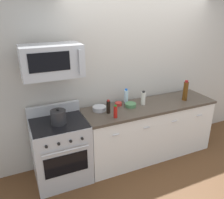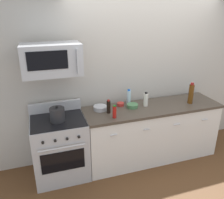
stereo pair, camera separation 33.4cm
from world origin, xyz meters
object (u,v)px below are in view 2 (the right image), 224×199
object	(u,v)px
microwave	(52,59)
range_oven	(60,147)
bottle_hot_sauce_red	(114,112)
bottle_soy_sauce_dark	(109,107)
bottle_wine_amber	(191,94)
bowl_steel_prep	(100,108)
bottle_water_clear	(129,97)
stockpot	(57,115)
bottle_vinegar_white	(146,99)
bowl_green_glaze	(132,106)
bowl_red_small	(121,104)

from	to	relation	value
microwave	range_oven	bearing A→B (deg)	-90.29
range_oven	bottle_hot_sauce_red	bearing A→B (deg)	-14.07
range_oven	bottle_soy_sauce_dark	xyz separation A→B (m)	(0.74, -0.01, 0.55)
bottle_wine_amber	bowl_steel_prep	size ratio (longest dim) A/B	1.67
bottle_wine_amber	bottle_water_clear	bearing A→B (deg)	163.75
bottle_hot_sauce_red	stockpot	size ratio (longest dim) A/B	0.84
bottle_wine_amber	bottle_vinegar_white	bearing A→B (deg)	170.57
bowl_steel_prep	bowl_green_glaze	world-z (taller)	bowl_steel_prep
bottle_soy_sauce_dark	stockpot	distance (m)	0.74
bottle_water_clear	bottle_hot_sauce_red	world-z (taller)	bottle_water_clear
bowl_steel_prep	bowl_green_glaze	size ratio (longest dim) A/B	1.18
range_oven	bottle_soy_sauce_dark	world-z (taller)	bottle_soy_sauce_dark
bottle_soy_sauce_dark	bowl_steel_prep	xyz separation A→B (m)	(-0.09, 0.14, -0.06)
bowl_steel_prep	stockpot	distance (m)	0.68
bowl_red_small	bowl_green_glaze	xyz separation A→B (m)	(0.15, -0.12, 0.00)
bottle_water_clear	bottle_hot_sauce_red	distance (m)	0.55
bowl_green_glaze	bowl_red_small	bearing A→B (deg)	140.85
microwave	bowl_steel_prep	bearing A→B (deg)	7.20
bottle_vinegar_white	bottle_hot_sauce_red	size ratio (longest dim) A/B	1.20
range_oven	bottle_wine_amber	bearing A→B (deg)	-1.83
bottle_wine_amber	bowl_green_glaze	xyz separation A→B (m)	(-0.95, 0.13, -0.13)
bowl_steel_prep	bottle_water_clear	bearing A→B (deg)	9.74
bowl_green_glaze	range_oven	bearing A→B (deg)	-176.96
bowl_red_small	stockpot	xyz separation A→B (m)	(-1.00, -0.24, 0.07)
range_oven	bowl_green_glaze	distance (m)	1.24
bottle_vinegar_white	bottle_wine_amber	xyz separation A→B (m)	(0.73, -0.12, 0.05)
bottle_water_clear	bottle_wine_amber	world-z (taller)	bottle_wine_amber
range_oven	bottle_water_clear	world-z (taller)	bottle_water_clear
range_oven	bottle_water_clear	distance (m)	1.29
range_oven	bowl_steel_prep	distance (m)	0.82
bottle_water_clear	bowl_steel_prep	distance (m)	0.51
range_oven	bottle_vinegar_white	distance (m)	1.48
microwave	bowl_green_glaze	world-z (taller)	microwave
microwave	bottle_water_clear	world-z (taller)	microwave
bottle_wine_amber	bowl_steel_prep	bearing A→B (deg)	172.39
microwave	stockpot	distance (m)	0.74
stockpot	bottle_water_clear	bearing A→B (deg)	13.04
bottle_wine_amber	bowl_red_small	bearing A→B (deg)	167.24
bottle_vinegar_white	bottle_soy_sauce_dark	bearing A→B (deg)	-173.97
microwave	bottle_water_clear	size ratio (longest dim) A/B	3.04
microwave	bowl_red_small	size ratio (longest dim) A/B	6.69
bottle_soy_sauce_dark	bowl_red_small	bearing A→B (deg)	37.11
bottle_water_clear	stockpot	bearing A→B (deg)	-166.96
bottle_hot_sauce_red	bottle_soy_sauce_dark	bearing A→B (deg)	99.30
bowl_green_glaze	stockpot	bearing A→B (deg)	-174.31
bottle_hot_sauce_red	bowl_steel_prep	bearing A→B (deg)	110.25
bottle_soy_sauce_dark	bowl_steel_prep	size ratio (longest dim) A/B	1.00
range_oven	bowl_green_glaze	bearing A→B (deg)	3.04
bottle_hot_sauce_red	bowl_green_glaze	distance (m)	0.46
bottle_water_clear	bowl_steel_prep	xyz separation A→B (m)	(-0.49, -0.08, -0.08)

